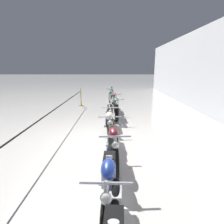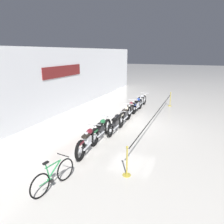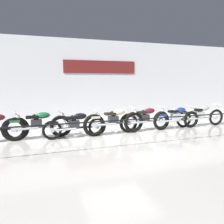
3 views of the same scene
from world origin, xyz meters
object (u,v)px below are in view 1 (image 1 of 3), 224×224
object	(u,v)px
motorcycle_maroon_4	(113,143)
motorcycle_blue_5	(109,180)
bicycle	(111,96)
stanchion_far_left	(64,107)
motorcycle_maroon_0	(114,101)
motorcycle_cream_3	(109,125)
motorcycle_black_2	(110,114)
motorcycle_green_1	(116,107)

from	to	relation	value
motorcycle_maroon_4	motorcycle_blue_5	distance (m)	1.41
bicycle	stanchion_far_left	size ratio (longest dim) A/B	0.17
motorcycle_maroon_0	motorcycle_cream_3	distance (m)	4.09
motorcycle_maroon_4	bicycle	world-z (taller)	bicycle
motorcycle_black_2	motorcycle_blue_5	xyz separation A→B (m)	(4.20, 0.05, -0.00)
motorcycle_cream_3	motorcycle_blue_5	distance (m)	2.75
motorcycle_maroon_0	motorcycle_maroon_4	size ratio (longest dim) A/B	1.01
motorcycle_maroon_0	motorcycle_blue_5	world-z (taller)	motorcycle_maroon_0
motorcycle_cream_3	bicycle	world-z (taller)	motorcycle_cream_3
motorcycle_green_1	motorcycle_maroon_4	bearing A→B (deg)	-1.84
motorcycle_maroon_0	motorcycle_maroon_4	world-z (taller)	motorcycle_maroon_0
motorcycle_maroon_0	stanchion_far_left	world-z (taller)	stanchion_far_left
motorcycle_maroon_0	motorcycle_cream_3	size ratio (longest dim) A/B	0.94
motorcycle_cream_3	motorcycle_maroon_4	xyz separation A→B (m)	(1.34, 0.12, -0.01)
motorcycle_cream_3	bicycle	xyz separation A→B (m)	(-6.64, -0.01, -0.10)
motorcycle_maroon_4	stanchion_far_left	size ratio (longest dim) A/B	0.22
motorcycle_blue_5	stanchion_far_left	distance (m)	4.59
stanchion_far_left	motorcycle_maroon_4	bearing A→B (deg)	34.81
bicycle	stanchion_far_left	distance (m)	5.51
motorcycle_maroon_0	motorcycle_black_2	xyz separation A→B (m)	(2.64, -0.19, -0.03)
motorcycle_green_1	motorcycle_black_2	xyz separation A→B (m)	(1.24, -0.25, -0.01)
motorcycle_maroon_4	motorcycle_maroon_0	bearing A→B (deg)	179.29
bicycle	motorcycle_maroon_0	bearing A→B (deg)	4.43
motorcycle_maroon_0	motorcycle_cream_3	bearing A→B (deg)	-2.64
motorcycle_blue_5	bicycle	distance (m)	9.38
motorcycle_black_2	motorcycle_maroon_4	distance (m)	2.79
motorcycle_maroon_0	motorcycle_black_2	world-z (taller)	motorcycle_maroon_0
stanchion_far_left	motorcycle_green_1	bearing A→B (deg)	121.10
motorcycle_black_2	bicycle	bearing A→B (deg)	-179.92
motorcycle_green_1	stanchion_far_left	world-z (taller)	stanchion_far_left
motorcycle_green_1	motorcycle_blue_5	bearing A→B (deg)	-2.08
motorcycle_maroon_0	motorcycle_black_2	size ratio (longest dim) A/B	1.00
stanchion_far_left	motorcycle_cream_3	bearing A→B (deg)	51.51
motorcycle_cream_3	stanchion_far_left	bearing A→B (deg)	-128.49
bicycle	motorcycle_black_2	bearing A→B (deg)	0.08
motorcycle_cream_3	stanchion_far_left	world-z (taller)	stanchion_far_left
motorcycle_green_1	bicycle	size ratio (longest dim) A/B	1.34
motorcycle_black_2	motorcycle_blue_5	world-z (taller)	motorcycle_blue_5
motorcycle_green_1	motorcycle_cream_3	size ratio (longest dim) A/B	0.96
motorcycle_blue_5	bicycle	world-z (taller)	bicycle
motorcycle_black_2	stanchion_far_left	size ratio (longest dim) A/B	0.22
motorcycle_green_1	motorcycle_blue_5	distance (m)	5.44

